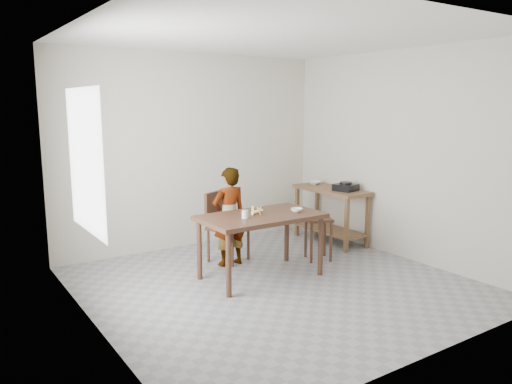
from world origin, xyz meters
TOP-DOWN VIEW (x-y plane):
  - floor at (0.00, 0.00)m, footprint 4.00×4.00m
  - ceiling at (0.00, 0.00)m, footprint 4.00×4.00m
  - wall_back at (0.00, 2.02)m, footprint 4.00×0.04m
  - wall_front at (0.00, -2.02)m, footprint 4.00×0.04m
  - wall_left at (-2.02, 0.00)m, footprint 0.04×4.00m
  - wall_right at (2.02, 0.00)m, footprint 0.04×4.00m
  - window_pane at (-1.97, 0.20)m, footprint 0.02×1.10m
  - dining_table at (0.00, 0.30)m, footprint 1.40×0.80m
  - prep_counter at (1.72, 1.00)m, footprint 0.50×1.20m
  - child at (-0.07, 0.90)m, footprint 0.46×0.30m
  - dining_chair at (0.00, 1.04)m, footprint 0.57×0.57m
  - stool at (1.00, 0.44)m, footprint 0.41×0.41m
  - glass_tumbler at (-0.25, 0.25)m, footprint 0.07×0.07m
  - small_bowl at (0.43, 0.19)m, footprint 0.16×0.16m
  - banana at (-0.01, 0.36)m, footprint 0.19×0.15m
  - serving_bowl at (1.74, 1.41)m, footprint 0.25×0.25m
  - gas_burner at (1.75, 0.73)m, footprint 0.33×0.33m

SIDE VIEW (x-z plane):
  - floor at x=0.00m, z-range -0.04..0.00m
  - stool at x=1.00m, z-range 0.00..0.56m
  - dining_table at x=0.00m, z-range 0.00..0.75m
  - prep_counter at x=1.72m, z-range 0.00..0.80m
  - dining_chair at x=0.00m, z-range 0.00..0.90m
  - child at x=-0.07m, z-range 0.00..1.24m
  - small_bowl at x=0.43m, z-range 0.75..0.79m
  - banana at x=-0.01m, z-range 0.75..0.81m
  - glass_tumbler at x=-0.25m, z-range 0.75..0.84m
  - serving_bowl at x=1.74m, z-range 0.80..0.85m
  - gas_burner at x=1.75m, z-range 0.80..0.89m
  - wall_back at x=0.00m, z-range 0.00..2.70m
  - wall_front at x=0.00m, z-range 0.00..2.70m
  - wall_left at x=-2.02m, z-range 0.00..2.70m
  - wall_right at x=2.02m, z-range 0.00..2.70m
  - window_pane at x=-1.97m, z-range 0.85..2.15m
  - ceiling at x=0.00m, z-range 2.70..2.74m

